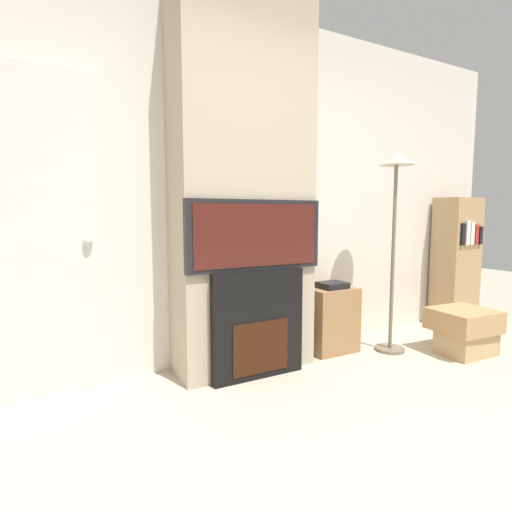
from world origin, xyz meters
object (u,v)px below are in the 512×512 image
object	(u,v)px
television	(256,235)
media_stand	(329,318)
box_stack	(465,330)
bookshelf	(456,261)
fireplace	(256,324)
floor_lamp	(395,199)

from	to	relation	value
television	media_stand	xyz separation A→B (m)	(0.81, 0.19, -0.73)
box_stack	media_stand	size ratio (longest dim) A/B	0.84
bookshelf	fireplace	bearing A→B (deg)	-175.00
floor_lamp	bookshelf	world-z (taller)	floor_lamp
floor_lamp	television	bearing A→B (deg)	176.50
box_stack	bookshelf	xyz separation A→B (m)	(0.79, 0.65, 0.46)
media_stand	floor_lamp	bearing A→B (deg)	-30.34
television	media_stand	world-z (taller)	television
fireplace	media_stand	distance (m)	0.83
media_stand	fireplace	bearing A→B (deg)	-167.17
television	media_stand	size ratio (longest dim) A/B	1.74
floor_lamp	bookshelf	xyz separation A→B (m)	(1.26, 0.30, -0.61)
fireplace	box_stack	size ratio (longest dim) A/B	1.54
television	bookshelf	xyz separation A→B (m)	(2.52, 0.22, -0.35)
television	floor_lamp	bearing A→B (deg)	-3.50
television	box_stack	world-z (taller)	television
floor_lamp	box_stack	xyz separation A→B (m)	(0.47, -0.35, -1.07)
floor_lamp	box_stack	world-z (taller)	floor_lamp
television	bookshelf	distance (m)	2.55
fireplace	television	xyz separation A→B (m)	(0.00, -0.00, 0.63)
fireplace	television	bearing A→B (deg)	-90.00
floor_lamp	bookshelf	bearing A→B (deg)	13.33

